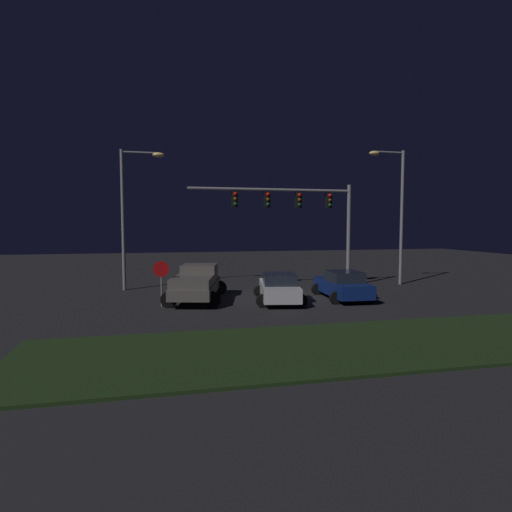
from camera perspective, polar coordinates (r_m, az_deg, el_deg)
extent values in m
plane|color=black|center=(23.68, 3.13, -5.45)|extent=(80.00, 80.00, 0.00)
cube|color=black|center=(14.68, 14.09, -11.38)|extent=(21.86, 5.61, 0.10)
cube|color=#514C47|center=(22.51, -7.99, -4.25)|extent=(3.21, 5.72, 0.55)
cube|color=#514C47|center=(23.59, -7.58, -2.15)|extent=(2.23, 2.28, 0.85)
cube|color=black|center=(23.57, -7.58, -1.84)|extent=(2.07, 1.89, 0.51)
cube|color=#514C47|center=(21.38, -8.43, -3.35)|extent=(2.58, 3.39, 0.45)
cylinder|color=black|center=(24.62, -9.69, -4.19)|extent=(0.80, 0.22, 0.80)
cylinder|color=black|center=(24.33, -4.89, -4.25)|extent=(0.80, 0.22, 0.80)
cylinder|color=black|center=(20.85, -11.59, -5.73)|extent=(0.80, 0.22, 0.80)
cylinder|color=black|center=(20.52, -5.93, -5.83)|extent=(0.80, 0.22, 0.80)
cube|color=navy|center=(23.36, 11.49, -4.15)|extent=(2.03, 4.49, 0.70)
cube|color=black|center=(23.05, 11.74, -2.69)|extent=(1.70, 2.08, 0.55)
cylinder|color=black|center=(24.49, 8.18, -4.41)|extent=(0.64, 0.22, 0.64)
cylinder|color=black|center=(25.12, 12.19, -4.25)|extent=(0.64, 0.22, 0.64)
cylinder|color=black|center=(21.70, 10.66, -5.54)|extent=(0.64, 0.22, 0.64)
cylinder|color=black|center=(22.41, 15.08, -5.31)|extent=(0.64, 0.22, 0.64)
cube|color=#B7B7BC|center=(21.99, 3.08, -4.59)|extent=(2.57, 4.65, 0.70)
cube|color=black|center=(21.66, 3.15, -3.05)|extent=(1.94, 2.26, 0.55)
cylinder|color=black|center=(23.44, 0.47, -4.75)|extent=(0.64, 0.22, 0.64)
cylinder|color=black|center=(23.61, 4.95, -4.70)|extent=(0.64, 0.22, 0.64)
cylinder|color=black|center=(20.50, 0.91, -6.05)|extent=(0.64, 0.22, 0.64)
cylinder|color=black|center=(20.68, 6.03, -5.97)|extent=(0.64, 0.22, 0.64)
cylinder|color=slate|center=(27.89, 12.29, 2.62)|extent=(0.24, 0.24, 6.50)
cylinder|color=slate|center=(26.20, 2.13, 8.86)|extent=(10.20, 0.18, 0.18)
cube|color=black|center=(27.35, 9.69, 7.35)|extent=(0.32, 0.44, 0.95)
sphere|color=red|center=(27.16, 9.89, 8.00)|extent=(0.22, 0.22, 0.22)
sphere|color=#59380A|center=(27.14, 9.88, 7.37)|extent=(0.22, 0.22, 0.22)
sphere|color=#0C4719|center=(27.13, 9.87, 6.74)|extent=(0.22, 0.22, 0.22)
cube|color=black|center=(26.65, 5.69, 7.47)|extent=(0.32, 0.44, 0.95)
sphere|color=red|center=(26.45, 5.85, 8.15)|extent=(0.22, 0.22, 0.22)
sphere|color=#59380A|center=(26.43, 5.85, 7.50)|extent=(0.22, 0.22, 0.22)
sphere|color=#0C4719|center=(26.42, 5.84, 6.85)|extent=(0.22, 0.22, 0.22)
cube|color=black|center=(26.08, 1.49, 7.56)|extent=(0.32, 0.44, 0.95)
sphere|color=red|center=(25.88, 1.62, 8.26)|extent=(0.22, 0.22, 0.22)
sphere|color=#59380A|center=(25.86, 1.61, 7.59)|extent=(0.22, 0.22, 0.22)
sphere|color=#0C4719|center=(25.84, 1.61, 6.93)|extent=(0.22, 0.22, 0.22)
cube|color=black|center=(25.65, -2.88, 7.62)|extent=(0.32, 0.44, 0.95)
sphere|color=red|center=(25.45, -2.79, 8.32)|extent=(0.22, 0.22, 0.22)
sphere|color=#59380A|center=(25.43, -2.79, 7.65)|extent=(0.22, 0.22, 0.22)
sphere|color=#0C4719|center=(25.41, -2.79, 6.97)|extent=(0.22, 0.22, 0.22)
cylinder|color=slate|center=(26.97, -17.40, 4.57)|extent=(0.20, 0.20, 8.46)
cylinder|color=slate|center=(27.26, -15.27, 13.23)|extent=(2.16, 0.12, 0.12)
ellipsoid|color=#F9CC72|center=(27.23, -12.94, 13.06)|extent=(0.70, 0.44, 0.30)
cylinder|color=slate|center=(29.85, 18.93, 4.82)|extent=(0.20, 0.20, 8.82)
cylinder|color=slate|center=(29.69, 17.38, 13.12)|extent=(2.08, 0.12, 0.12)
ellipsoid|color=#F9CC72|center=(29.17, 15.57, 13.12)|extent=(0.70, 0.44, 0.30)
cylinder|color=slate|center=(21.03, -12.56, -3.73)|extent=(0.07, 0.07, 2.20)
cylinder|color=#B20C0F|center=(20.92, -12.60, -1.71)|extent=(0.76, 0.03, 0.76)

